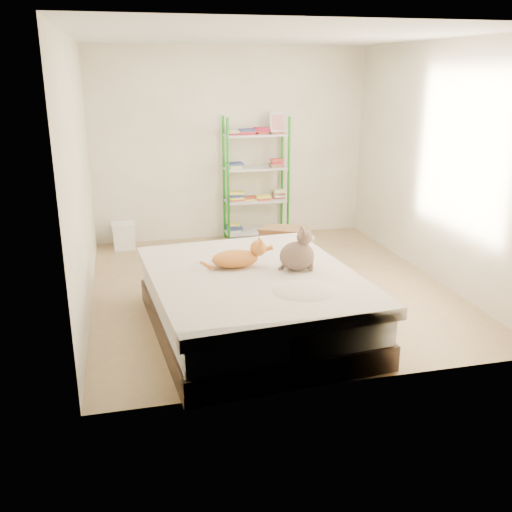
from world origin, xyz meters
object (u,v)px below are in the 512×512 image
object	(u,v)px
bed	(253,302)
grey_cat	(297,250)
shelf_unit	(256,178)
cardboard_box	(283,243)
white_bin	(124,236)
orange_cat	(235,257)

from	to	relation	value
bed	grey_cat	world-z (taller)	grey_cat
bed	shelf_unit	world-z (taller)	shelf_unit
bed	cardboard_box	world-z (taller)	bed
cardboard_box	grey_cat	bearing A→B (deg)	-76.13
grey_cat	shelf_unit	distance (m)	2.96
bed	shelf_unit	bearing A→B (deg)	70.85
bed	grey_cat	distance (m)	0.62
bed	grey_cat	size ratio (longest dim) A/B	6.13
cardboard_box	white_bin	world-z (taller)	cardboard_box
bed	cardboard_box	bearing A→B (deg)	61.84
orange_cat	shelf_unit	world-z (taller)	shelf_unit
bed	shelf_unit	xyz separation A→B (m)	(0.73, 2.93, 0.58)
shelf_unit	white_bin	xyz separation A→B (m)	(-1.84, -0.06, -0.68)
grey_cat	cardboard_box	world-z (taller)	grey_cat
cardboard_box	bed	bearing A→B (deg)	-86.50
bed	shelf_unit	distance (m)	3.08
grey_cat	cardboard_box	size ratio (longest dim) A/B	0.55
orange_cat	grey_cat	distance (m)	0.57
bed	orange_cat	xyz separation A→B (m)	(-0.12, 0.19, 0.38)
grey_cat	orange_cat	bearing A→B (deg)	74.53
bed	orange_cat	bearing A→B (deg)	116.98
shelf_unit	cardboard_box	distance (m)	1.13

